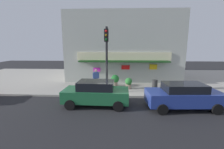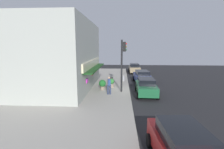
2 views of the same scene
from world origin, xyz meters
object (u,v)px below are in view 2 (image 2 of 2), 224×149
at_px(traffic_light, 123,59).
at_px(parked_car_tan, 134,68).
at_px(pedestrian, 109,85).
at_px(parked_car_blue, 142,77).
at_px(parked_car_green, 146,86).
at_px(parked_car_red, 183,149).
at_px(trash_can, 111,80).
at_px(potted_plant_by_window, 111,83).
at_px(potted_plant_by_doorway, 102,84).
at_px(fire_hydrant, 123,78).

xyz_separation_m(traffic_light, parked_car_tan, (13.72, -2.18, -2.60)).
relative_size(pedestrian, parked_car_blue, 0.37).
height_order(parked_car_green, parked_car_red, parked_car_red).
relative_size(parked_car_green, parked_car_tan, 0.98).
bearing_deg(trash_can, potted_plant_by_window, -175.31).
height_order(potted_plant_by_doorway, parked_car_tan, parked_car_tan).
bearing_deg(parked_car_red, potted_plant_by_doorway, 20.92).
bearing_deg(traffic_light, parked_car_red, -168.32).
relative_size(trash_can, potted_plant_by_doorway, 0.71).
xyz_separation_m(trash_can, parked_car_tan, (9.55, -3.61, 0.34)).
xyz_separation_m(potted_plant_by_window, parked_car_green, (-2.36, -3.53, 0.17)).
bearing_deg(parked_car_green, potted_plant_by_window, 56.31).
distance_m(parked_car_green, parked_car_blue, 5.57).
relative_size(trash_can, parked_car_tan, 0.17).
distance_m(parked_car_red, parked_car_blue, 15.78).
bearing_deg(parked_car_red, fire_hydrant, 7.32).
xyz_separation_m(pedestrian, parked_car_red, (-9.68, -3.51, -0.22)).
xyz_separation_m(trash_can, parked_car_blue, (0.86, -4.01, 0.31)).
distance_m(pedestrian, parked_car_red, 10.30).
relative_size(trash_can, parked_car_red, 0.18).
bearing_deg(parked_car_blue, trash_can, 102.11).
bearing_deg(parked_car_red, pedestrian, 19.91).
height_order(trash_can, potted_plant_by_window, potted_plant_by_window).
bearing_deg(parked_car_red, parked_car_tan, 0.11).
relative_size(parked_car_red, parked_car_tan, 0.98).
height_order(fire_hydrant, pedestrian, pedestrian).
bearing_deg(parked_car_blue, potted_plant_by_window, 130.02).
bearing_deg(parked_car_green, pedestrian, 98.34).
distance_m(potted_plant_by_window, parked_car_red, 13.03).
bearing_deg(trash_can, parked_car_red, -166.23).
distance_m(parked_car_green, parked_car_tan, 14.25).
height_order(trash_can, pedestrian, pedestrian).
distance_m(traffic_light, parked_car_tan, 14.13).
distance_m(traffic_light, potted_plant_by_doorway, 3.50).
height_order(pedestrian, parked_car_blue, pedestrian).
height_order(trash_can, parked_car_red, parked_car_red).
bearing_deg(parked_car_tan, potted_plant_by_window, 163.98).
distance_m(potted_plant_by_window, parked_car_green, 4.25).
relative_size(parked_car_tan, parked_car_blue, 0.95).
distance_m(trash_can, pedestrian, 5.26).
xyz_separation_m(parked_car_red, parked_car_blue, (15.77, -0.36, -0.04)).
distance_m(trash_can, potted_plant_by_window, 2.36).
relative_size(traffic_light, trash_can, 6.77).
relative_size(fire_hydrant, potted_plant_by_window, 0.79).
relative_size(trash_can, potted_plant_by_window, 0.78).
distance_m(potted_plant_by_window, parked_car_tan, 12.38).
relative_size(trash_can, pedestrian, 0.45).
bearing_deg(parked_car_tan, potted_plant_by_doorway, 161.84).
xyz_separation_m(trash_can, pedestrian, (-5.23, -0.15, 0.56)).
height_order(potted_plant_by_doorway, parked_car_red, parked_car_red).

